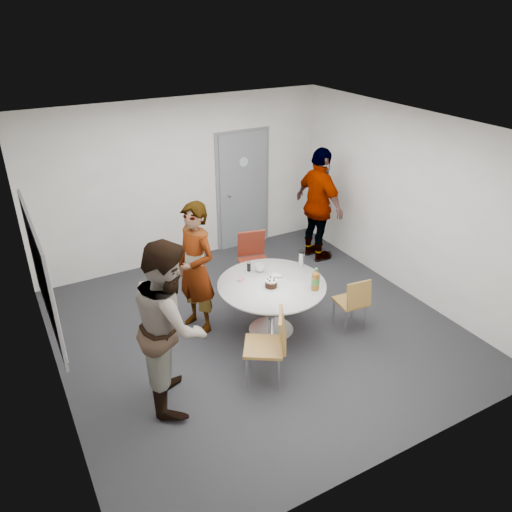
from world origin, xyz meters
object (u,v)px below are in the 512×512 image
chair_far (253,255)px  person_left (171,324)px  whiteboard (41,272)px  person_right (319,205)px  table (274,290)px  door (243,191)px  person_main (196,269)px  chair_near_left (272,340)px  chair_near_right (354,300)px

chair_far → person_left: (-1.89, -1.67, 0.40)m
whiteboard → person_right: whiteboard is taller
whiteboard → chair_far: whiteboard is taller
table → chair_far: size_ratio=1.53×
door → table: door is taller
whiteboard → person_left: (1.07, -0.86, -0.49)m
person_main → person_left: bearing=-50.3°
chair_near_left → person_main: person_main is taller
door → chair_near_right: door is taller
table → person_right: size_ratio=0.73×
chair_near_left → chair_far: (0.83, 1.97, -0.00)m
whiteboard → chair_near_left: whiteboard is taller
person_main → person_left: person_left is taller
whiteboard → table: (2.65, -0.31, -0.82)m
chair_far → whiteboard: bearing=28.5°
door → chair_near_left: door is taller
door → whiteboard: bearing=-147.3°
person_main → chair_far: bearing=99.7°
person_right → door: bearing=35.0°
chair_near_right → person_left: 2.57m
chair_near_right → person_left: (-2.52, -0.05, 0.49)m
whiteboard → chair_near_right: (3.59, -0.81, -0.98)m
table → person_left: (-1.59, -0.55, 0.33)m
chair_near_left → door: bearing=9.9°
chair_far → door: bearing=-98.9°
person_right → person_left: bearing=118.7°
chair_near_right → person_left: size_ratio=0.41×
door → chair_near_right: 3.14m
whiteboard → chair_near_left: (2.13, -1.16, -0.88)m
door → whiteboard: size_ratio=1.12×
person_main → person_left: (-0.74, -1.11, 0.06)m
chair_far → person_main: person_main is taller
door → person_main: door is taller
chair_near_right → person_main: (-1.78, 1.05, 0.43)m
chair_near_left → person_left: person_left is taller
chair_far → person_main: 1.32m
chair_near_left → person_left: bearing=106.8°
whiteboard → chair_near_right: bearing=-12.7°
chair_near_left → chair_far: size_ratio=1.00×
whiteboard → table: whiteboard is taller
whiteboard → chair_near_right: whiteboard is taller
chair_near_left → chair_near_right: bearing=-44.1°
table → person_main: (-0.84, 0.55, 0.26)m
whiteboard → chair_far: size_ratio=2.07×
person_right → chair_near_right: bearing=154.8°
chair_far → person_main: (-1.15, -0.56, 0.34)m
person_left → person_right: size_ratio=1.00×
chair_far → person_left: 2.56m
whiteboard → table: size_ratio=1.35×
door → person_main: 2.69m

